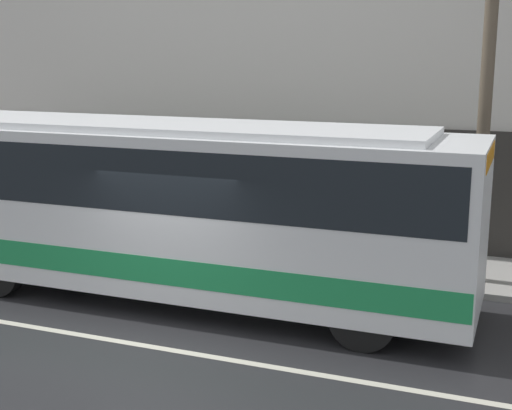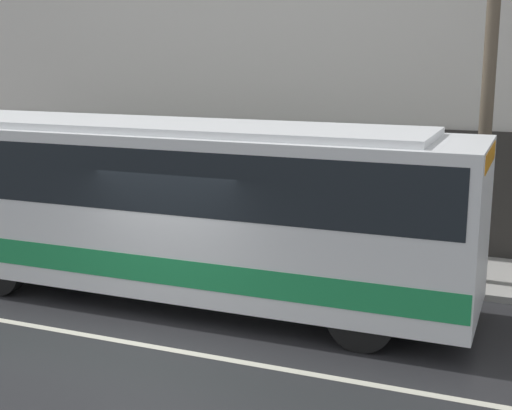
# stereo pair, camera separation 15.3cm
# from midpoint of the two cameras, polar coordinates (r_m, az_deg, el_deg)

# --- Properties ---
(ground_plane) EXTENTS (60.00, 60.00, 0.00)m
(ground_plane) POSITION_cam_midpoint_polar(r_m,az_deg,el_deg) (11.26, -8.93, -10.97)
(ground_plane) COLOR #262628
(sidewalk) EXTENTS (60.00, 2.59, 0.12)m
(sidewalk) POSITION_cam_midpoint_polar(r_m,az_deg,el_deg) (15.75, 0.96, -3.79)
(sidewalk) COLOR #A09E99
(sidewalk) RESTS_ON ground_plane
(building_facade) EXTENTS (60.00, 0.35, 11.15)m
(building_facade) POSITION_cam_midpoint_polar(r_m,az_deg,el_deg) (16.52, 2.89, 15.58)
(building_facade) COLOR silver
(building_facade) RESTS_ON ground_plane
(lane_stripe) EXTENTS (54.00, 0.14, 0.01)m
(lane_stripe) POSITION_cam_midpoint_polar(r_m,az_deg,el_deg) (11.26, -8.93, -10.95)
(lane_stripe) COLOR beige
(lane_stripe) RESTS_ON ground_plane
(transit_bus) EXTENTS (10.80, 2.51, 3.19)m
(transit_bus) POSITION_cam_midpoint_polar(r_m,az_deg,el_deg) (12.80, -6.53, 0.37)
(transit_bus) COLOR white
(transit_bus) RESTS_ON ground_plane
(utility_pole_near) EXTENTS (0.24, 0.24, 7.94)m
(utility_pole_near) POSITION_cam_midpoint_polar(r_m,az_deg,el_deg) (13.67, 18.48, 10.29)
(utility_pole_near) COLOR brown
(utility_pole_near) RESTS_ON sidewalk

